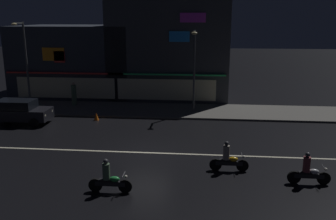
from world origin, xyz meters
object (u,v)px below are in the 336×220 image
parked_car_near_kerb (19,111)px  traffic_cone (96,116)px  streetlamp_west (25,57)px  motorcycle_trailing_far (228,159)px  streetlamp_mid (194,64)px  pedestrian_on_sidewalk (74,95)px  motorcycle_opposite_lane (109,178)px  motorcycle_lead (308,171)px

parked_car_near_kerb → traffic_cone: size_ratio=7.82×
streetlamp_west → motorcycle_trailing_far: (15.75, -11.72, -3.54)m
streetlamp_mid → parked_car_near_kerb: streetlamp_mid is taller
pedestrian_on_sidewalk → parked_car_near_kerb: (-2.19, -5.18, -0.15)m
streetlamp_mid → traffic_cone: bearing=-158.1°
streetlamp_west → motorcycle_opposite_lane: bearing=-53.9°
motorcycle_lead → traffic_cone: (-12.44, 9.35, -0.36)m
pedestrian_on_sidewalk → motorcycle_opposite_lane: bearing=178.3°
parked_car_near_kerb → motorcycle_lead: bearing=155.4°
streetlamp_west → parked_car_near_kerb: streetlamp_west is taller
motorcycle_lead → traffic_cone: size_ratio=3.45×
motorcycle_opposite_lane → motorcycle_trailing_far: size_ratio=1.00×
motorcycle_lead → traffic_cone: motorcycle_lead is taller
parked_car_near_kerb → motorcycle_opposite_lane: size_ratio=2.26×
motorcycle_lead → motorcycle_trailing_far: bearing=-14.1°
motorcycle_opposite_lane → motorcycle_trailing_far: 5.89m
streetlamp_mid → motorcycle_opposite_lane: size_ratio=3.27×
parked_car_near_kerb → traffic_cone: 5.39m
pedestrian_on_sidewalk → motorcycle_opposite_lane: 16.35m
motorcycle_opposite_lane → parked_car_near_kerb: bearing=-50.2°
motorcycle_opposite_lane → traffic_cone: 11.59m
streetlamp_west → motorcycle_opposite_lane: streetlamp_west is taller
motorcycle_trailing_far → traffic_cone: bearing=-44.4°
parked_car_near_kerb → motorcycle_opposite_lane: (8.95, -9.69, -0.24)m
streetlamp_west → motorcycle_opposite_lane: (10.54, -14.47, -3.54)m
motorcycle_trailing_far → parked_car_near_kerb: bearing=-28.1°
pedestrian_on_sidewalk → motorcycle_opposite_lane: (6.76, -14.87, -0.38)m
pedestrian_on_sidewalk → streetlamp_mid: bearing=-122.5°
motorcycle_lead → motorcycle_trailing_far: same height
streetlamp_mid → motorcycle_opposite_lane: 14.50m
streetlamp_mid → pedestrian_on_sidewalk: (-9.99, 1.12, -2.85)m
streetlamp_west → streetlamp_mid: size_ratio=1.09×
pedestrian_on_sidewalk → parked_car_near_kerb: 5.63m
pedestrian_on_sidewalk → parked_car_near_kerb: pedestrian_on_sidewalk is taller
streetlamp_west → pedestrian_on_sidewalk: streetlamp_west is taller
pedestrian_on_sidewalk → motorcycle_trailing_far: 17.05m
traffic_cone → motorcycle_lead: bearing=-36.9°
streetlamp_west → pedestrian_on_sidewalk: size_ratio=3.57×
streetlamp_mid → streetlamp_west: bearing=177.0°
streetlamp_west → streetlamp_mid: (13.77, -0.71, -0.30)m
traffic_cone → parked_car_near_kerb: bearing=-166.3°
motorcycle_trailing_far → traffic_cone: size_ratio=3.45×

